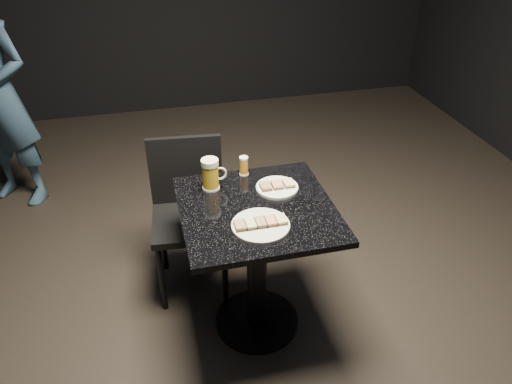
{
  "coord_description": "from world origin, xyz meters",
  "views": [
    {
      "loc": [
        -0.45,
        -1.82,
        2.04
      ],
      "look_at": [
        0.0,
        0.02,
        0.82
      ],
      "focal_mm": 35.0,
      "sensor_mm": 36.0,
      "label": 1
    }
  ],
  "objects_px": {
    "plate_small": "(277,188)",
    "beer_mug": "(211,174)",
    "plate_large": "(261,226)",
    "beer_tumbler": "(244,166)",
    "table": "(257,248)",
    "chair": "(188,207)"
  },
  "relations": [
    {
      "from": "plate_small",
      "to": "beer_tumbler",
      "type": "xyz_separation_m",
      "value": [
        -0.12,
        0.17,
        0.04
      ]
    },
    {
      "from": "beer_tumbler",
      "to": "chair",
      "type": "distance_m",
      "value": 0.43
    },
    {
      "from": "plate_small",
      "to": "beer_tumbler",
      "type": "distance_m",
      "value": 0.22
    },
    {
      "from": "plate_large",
      "to": "beer_tumbler",
      "type": "xyz_separation_m",
      "value": [
        0.03,
        0.45,
        0.04
      ]
    },
    {
      "from": "table",
      "to": "beer_tumbler",
      "type": "distance_m",
      "value": 0.42
    },
    {
      "from": "plate_small",
      "to": "chair",
      "type": "relative_size",
      "value": 0.23
    },
    {
      "from": "table",
      "to": "beer_mug",
      "type": "relative_size",
      "value": 4.75
    },
    {
      "from": "plate_large",
      "to": "beer_mug",
      "type": "distance_m",
      "value": 0.4
    },
    {
      "from": "plate_small",
      "to": "beer_mug",
      "type": "bearing_deg",
      "value": 165.06
    },
    {
      "from": "beer_tumbler",
      "to": "plate_small",
      "type": "bearing_deg",
      "value": -54.53
    },
    {
      "from": "beer_mug",
      "to": "plate_small",
      "type": "bearing_deg",
      "value": -14.94
    },
    {
      "from": "table",
      "to": "beer_mug",
      "type": "bearing_deg",
      "value": 129.84
    },
    {
      "from": "plate_small",
      "to": "table",
      "type": "bearing_deg",
      "value": -135.78
    },
    {
      "from": "plate_small",
      "to": "beer_tumbler",
      "type": "height_order",
      "value": "beer_tumbler"
    },
    {
      "from": "plate_large",
      "to": "beer_tumbler",
      "type": "distance_m",
      "value": 0.45
    },
    {
      "from": "plate_large",
      "to": "plate_small",
      "type": "xyz_separation_m",
      "value": [
        0.15,
        0.28,
        0.0
      ]
    },
    {
      "from": "plate_small",
      "to": "beer_tumbler",
      "type": "relative_size",
      "value": 2.08
    },
    {
      "from": "beer_mug",
      "to": "beer_tumbler",
      "type": "height_order",
      "value": "beer_mug"
    },
    {
      "from": "plate_small",
      "to": "plate_large",
      "type": "bearing_deg",
      "value": -118.89
    },
    {
      "from": "table",
      "to": "chair",
      "type": "height_order",
      "value": "chair"
    },
    {
      "from": "plate_large",
      "to": "plate_small",
      "type": "relative_size",
      "value": 1.25
    },
    {
      "from": "plate_large",
      "to": "plate_small",
      "type": "bearing_deg",
      "value": 61.11
    }
  ]
}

